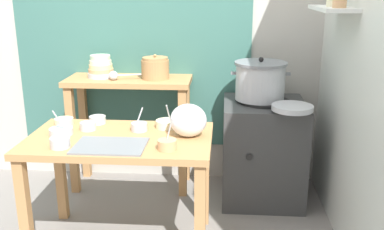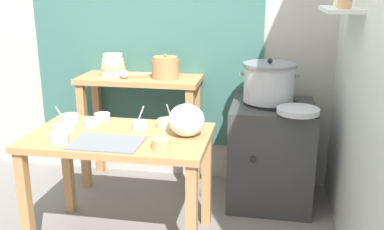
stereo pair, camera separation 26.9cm
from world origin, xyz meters
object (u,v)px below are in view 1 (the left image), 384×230
object	(u,v)px
clay_pot	(155,68)
prep_bowl_0	(61,131)
ladle	(115,75)
back_shelf_table	(130,106)
prep_bowl_7	(98,119)
prep_bowl_1	(64,121)
stove_block	(263,150)
serving_tray	(110,146)
prep_bowl_6	(167,124)
prep_table	(120,154)
steamer_pot	(260,81)
bowl_stack_enamel	(101,67)
prep_bowl_5	(88,126)
prep_bowl_3	(60,142)
plastic_bag	(188,120)
wide_pan	(292,108)
prep_bowl_2	(167,144)
prep_bowl_4	(139,126)

from	to	relation	value
clay_pot	prep_bowl_0	size ratio (longest dim) A/B	1.32
ladle	clay_pot	bearing A→B (deg)	13.90
back_shelf_table	prep_bowl_7	bearing A→B (deg)	-98.25
prep_bowl_1	prep_bowl_7	world-z (taller)	prep_bowl_7
stove_block	ladle	bearing A→B (deg)	177.11
serving_tray	prep_bowl_0	bearing A→B (deg)	152.24
back_shelf_table	prep_bowl_6	distance (m)	0.75
prep_table	steamer_pot	world-z (taller)	steamer_pot
back_shelf_table	prep_table	bearing A→B (deg)	-81.97
prep_bowl_0	prep_bowl_6	size ratio (longest dim) A/B	0.99
bowl_stack_enamel	prep_bowl_5	xyz separation A→B (m)	(0.11, -0.75, -0.23)
steamer_pot	prep_bowl_0	world-z (taller)	steamer_pot
prep_table	prep_bowl_3	size ratio (longest dim) A/B	9.96
plastic_bag	prep_table	bearing A→B (deg)	-174.55
clay_pot	bowl_stack_enamel	bearing A→B (deg)	177.00
wide_pan	prep_bowl_6	size ratio (longest dim) A/B	1.73
stove_block	steamer_pot	size ratio (longest dim) A/B	1.81
plastic_bag	prep_bowl_2	xyz separation A→B (m)	(-0.10, -0.23, -0.07)
clay_pot	prep_bowl_6	size ratio (longest dim) A/B	1.31
stove_block	clay_pot	world-z (taller)	clay_pot
prep_bowl_1	prep_bowl_3	world-z (taller)	prep_bowl_3
prep_bowl_3	prep_bowl_7	xyz separation A→B (m)	(0.08, 0.45, -0.00)
prep_table	prep_bowl_4	size ratio (longest dim) A/B	7.53
serving_tray	wide_pan	xyz separation A→B (m)	(1.09, 0.62, 0.07)
prep_bowl_0	prep_bowl_1	world-z (taller)	prep_bowl_0
prep_bowl_2	wide_pan	bearing A→B (deg)	39.76
back_shelf_table	prep_bowl_1	distance (m)	0.71
clay_pot	prep_bowl_7	size ratio (longest dim) A/B	1.98
clay_pot	ladle	world-z (taller)	clay_pot
bowl_stack_enamel	prep_bowl_5	distance (m)	0.79
prep_table	serving_tray	distance (m)	0.21
prep_bowl_5	back_shelf_table	bearing A→B (deg)	81.59
plastic_bag	wide_pan	bearing A→B (deg)	31.30
prep_bowl_3	prep_bowl_7	size ratio (longest dim) A/B	1.03
prep_table	back_shelf_table	size ratio (longest dim) A/B	1.15
wide_pan	prep_bowl_1	distance (m)	1.51
prep_table	prep_bowl_0	distance (m)	0.39
stove_block	prep_bowl_7	size ratio (longest dim) A/B	7.30
serving_tray	wide_pan	world-z (taller)	wide_pan
back_shelf_table	prep_bowl_0	world-z (taller)	back_shelf_table
serving_tray	prep_bowl_7	bearing A→B (deg)	114.46
prep_bowl_2	prep_bowl_4	xyz separation A→B (m)	(-0.21, 0.31, -0.00)
prep_bowl_5	prep_bowl_6	size ratio (longest dim) A/B	0.62
bowl_stack_enamel	plastic_bag	world-z (taller)	bowl_stack_enamel
steamer_pot	bowl_stack_enamel	xyz separation A→B (m)	(-1.22, 0.13, 0.06)
back_shelf_table	bowl_stack_enamel	world-z (taller)	bowl_stack_enamel
prep_bowl_5	serving_tray	bearing A→B (deg)	-53.22
prep_bowl_4	prep_bowl_6	xyz separation A→B (m)	(0.16, 0.07, -0.00)
serving_tray	prep_bowl_5	bearing A→B (deg)	126.78
prep_bowl_1	prep_bowl_7	xyz separation A→B (m)	(0.21, 0.05, 0.00)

